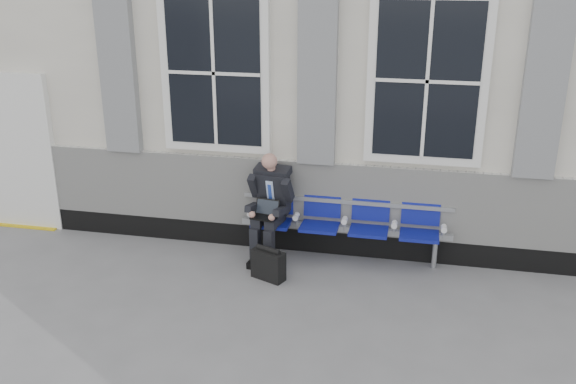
# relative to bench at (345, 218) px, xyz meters

# --- Properties ---
(ground) EXTENTS (70.00, 70.00, 0.00)m
(ground) POSITION_rel_bench_xyz_m (0.51, -1.32, -0.55)
(ground) COLOR slate
(ground) RESTS_ON ground
(station_building) EXTENTS (14.40, 4.40, 4.49)m
(station_building) POSITION_rel_bench_xyz_m (0.49, 2.15, 1.67)
(station_building) COLOR silver
(station_building) RESTS_ON ground
(bench) EXTENTS (2.60, 0.47, 0.91)m
(bench) POSITION_rel_bench_xyz_m (0.00, 0.00, 0.00)
(bench) COLOR #9EA0A3
(bench) RESTS_ON ground
(businessman) EXTENTS (0.56, 0.75, 1.36)m
(businessman) POSITION_rel_bench_xyz_m (-0.92, -0.13, 0.19)
(businessman) COLOR black
(businessman) RESTS_ON ground
(briefcase) EXTENTS (0.43, 0.31, 0.41)m
(briefcase) POSITION_rel_bench_xyz_m (-0.80, -0.71, -0.36)
(briefcase) COLOR black
(briefcase) RESTS_ON ground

